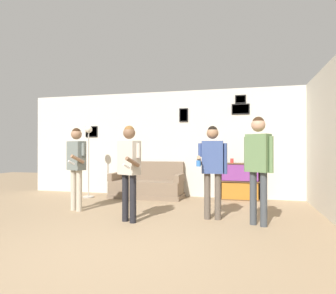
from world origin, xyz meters
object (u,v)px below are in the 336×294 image
Objects in this scene: bookshelf at (240,182)px; couch at (147,186)px; person_player_foreground_left at (76,160)px; person_spectator_near_bookshelf at (258,158)px; person_player_foreground_center at (129,163)px; person_watcher_holding_cup at (212,162)px; drinking_cup at (232,161)px; floor_lamp at (89,151)px; bottle_on_floor at (126,197)px.

couch is at bearing -175.01° from bookshelf.
person_spectator_near_bookshelf reaches higher than person_player_foreground_left.
person_player_foreground_center is (1.34, -0.58, -0.02)m from person_player_foreground_left.
person_player_foreground_center is 0.99× the size of person_watcher_holding_cup.
person_player_foreground_center is at bearing -78.70° from couch.
person_watcher_holding_cup is (2.66, -0.05, -0.01)m from person_player_foreground_left.
person_spectator_near_bookshelf is (2.57, -2.19, 0.77)m from couch.
person_watcher_holding_cup is (1.82, -1.95, 0.69)m from couch.
person_player_foreground_center is 3.10m from drinking_cup.
floor_lamp is 1.12× the size of person_player_foreground_center.
person_spectator_near_bookshelf reaches higher than drinking_cup.
bottle_on_floor is at bearing 149.67° from person_watcher_holding_cup.
person_spectator_near_bookshelf is at bearing -17.66° from person_watcher_holding_cup.
couch is 1.71m from floor_lamp.
bottle_on_floor is at bearing -16.18° from floor_lamp.
couch is at bearing 139.58° from person_spectator_near_bookshelf.
person_watcher_holding_cup reaches higher than bookshelf.
couch is at bearing 133.06° from person_watcher_holding_cup.
person_spectator_near_bookshelf is at bearing -24.30° from floor_lamp.
couch is at bearing 67.91° from bottle_on_floor.
bottle_on_floor is at bearing 152.74° from person_spectator_near_bookshelf.
person_player_foreground_left is (-0.84, -1.89, 0.70)m from couch.
person_player_foreground_center is at bearing -120.44° from drinking_cup.
couch is 16.45× the size of drinking_cup.
person_spectator_near_bookshelf is 3.35m from bottle_on_floor.
bookshelf is at bearing 9.01° from floor_lamp.
person_watcher_holding_cup is 14.77× the size of drinking_cup.
person_player_foreground_center is 5.96× the size of bottle_on_floor.
floor_lamp is 1.10× the size of person_player_foreground_left.
bottle_on_floor is (-2.86, 1.47, -0.96)m from person_spectator_near_bookshelf.
floor_lamp is 4.38m from person_spectator_near_bookshelf.
bookshelf is 0.64× the size of person_player_foreground_center.
person_spectator_near_bookshelf is (3.99, -1.80, -0.10)m from floor_lamp.
person_spectator_near_bookshelf reaches higher than couch.
bottle_on_floor is 2.47× the size of drinking_cup.
person_player_foreground_center is 0.93× the size of person_spectator_near_bookshelf.
bookshelf is 0.63× the size of person_player_foreground_left.
person_player_foreground_left is 2.66m from person_watcher_holding_cup.
couch is 1.11× the size of person_watcher_holding_cup.
person_player_foreground_left is at bearing 156.54° from person_player_foreground_center.
person_player_foreground_left is 1.01× the size of person_watcher_holding_cup.
floor_lamp is 3.60m from person_watcher_holding_cup.
couch is 2.75m from person_watcher_holding_cup.
bookshelf is 3.24m from person_player_foreground_center.
drinking_cup is (2.35, 0.91, 0.82)m from bottle_on_floor.
bottle_on_floor is (-0.29, -0.71, -0.19)m from couch.
person_watcher_holding_cup is at bearing -46.94° from couch.
person_player_foreground_left reaches higher than person_watcher_holding_cup.
bottle_on_floor is at bearing 64.88° from person_player_foreground_left.
floor_lamp is at bearing 163.82° from bottle_on_floor.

